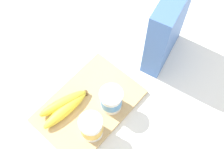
% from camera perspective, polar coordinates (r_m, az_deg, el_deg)
% --- Properties ---
extents(ground_plane, '(2.40, 2.40, 0.00)m').
position_cam_1_polar(ground_plane, '(0.94, -4.57, -6.43)').
color(ground_plane, white).
extents(cutting_board, '(0.33, 0.22, 0.02)m').
position_cam_1_polar(cutting_board, '(0.93, -4.61, -6.26)').
color(cutting_board, tan).
rests_on(cutting_board, ground_plane).
extents(cereal_box, '(0.22, 0.11, 0.28)m').
position_cam_1_polar(cereal_box, '(0.93, 10.90, 9.07)').
color(cereal_box, '#4770B7').
rests_on(cereal_box, ground_plane).
extents(yogurt_cup_front, '(0.07, 0.07, 0.09)m').
position_cam_1_polar(yogurt_cup_front, '(0.88, -0.15, -5.10)').
color(yogurt_cup_front, white).
rests_on(yogurt_cup_front, cutting_board).
extents(yogurt_cup_back, '(0.07, 0.07, 0.10)m').
position_cam_1_polar(yogurt_cup_back, '(0.85, -4.13, -10.44)').
color(yogurt_cup_back, white).
rests_on(yogurt_cup_back, cutting_board).
extents(banana_bunch, '(0.18, 0.09, 0.04)m').
position_cam_1_polar(banana_bunch, '(0.92, -9.52, -6.28)').
color(banana_bunch, yellow).
rests_on(banana_bunch, cutting_board).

